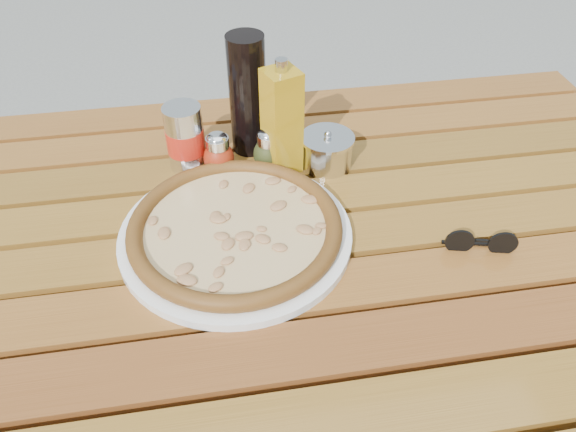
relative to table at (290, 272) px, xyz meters
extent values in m
cube|color=#39210D|center=(-0.64, 0.39, -0.32)|extent=(0.06, 0.06, 0.70)
cube|color=#3B1F0D|center=(0.64, 0.39, -0.32)|extent=(0.06, 0.06, 0.70)
cube|color=#3D260D|center=(0.00, 0.00, 0.03)|extent=(1.36, 0.86, 0.04)
cube|color=#5C3810|center=(0.00, -0.30, 0.06)|extent=(1.40, 0.09, 0.03)
cube|color=#52270E|center=(0.00, -0.20, 0.06)|extent=(1.40, 0.09, 0.03)
cube|color=#5E3110|center=(0.00, -0.10, 0.06)|extent=(1.40, 0.09, 0.03)
cube|color=#5C3710|center=(0.00, 0.00, 0.06)|extent=(1.40, 0.09, 0.03)
cube|color=#5D3910|center=(0.00, 0.10, 0.06)|extent=(1.40, 0.09, 0.03)
cube|color=#55330F|center=(0.00, 0.20, 0.06)|extent=(1.40, 0.09, 0.03)
cube|color=#5D3210|center=(0.00, 0.30, 0.06)|extent=(1.40, 0.09, 0.03)
cube|color=#592E0F|center=(0.00, 0.41, 0.06)|extent=(1.40, 0.09, 0.03)
cylinder|color=white|center=(-0.08, 0.02, 0.08)|extent=(0.47, 0.47, 0.01)
cylinder|color=#F8E6B1|center=(-0.08, 0.02, 0.09)|extent=(0.42, 0.42, 0.01)
torus|color=black|center=(-0.08, 0.02, 0.10)|extent=(0.44, 0.44, 0.03)
ellipsoid|color=#AA2D13|center=(-0.09, 0.19, 0.11)|extent=(0.06, 0.06, 0.06)
cylinder|color=silver|center=(-0.09, 0.19, 0.14)|extent=(0.04, 0.04, 0.02)
ellipsoid|color=silver|center=(-0.09, 0.19, 0.15)|extent=(0.04, 0.04, 0.02)
ellipsoid|color=#3B421A|center=(-0.01, 0.19, 0.11)|extent=(0.07, 0.07, 0.06)
cylinder|color=white|center=(-0.01, 0.19, 0.14)|extent=(0.05, 0.05, 0.02)
ellipsoid|color=silver|center=(-0.01, 0.19, 0.15)|extent=(0.05, 0.05, 0.02)
cylinder|color=black|center=(-0.03, 0.26, 0.19)|extent=(0.08, 0.08, 0.22)
cylinder|color=silver|center=(-0.15, 0.22, 0.14)|extent=(0.09, 0.09, 0.12)
cylinder|color=red|center=(-0.15, 0.22, 0.13)|extent=(0.09, 0.09, 0.04)
cube|color=#B28413|center=(0.02, 0.18, 0.17)|extent=(0.07, 0.07, 0.19)
cylinder|color=silver|center=(0.02, 0.18, 0.28)|extent=(0.03, 0.03, 0.02)
cylinder|color=silver|center=(0.10, 0.18, 0.10)|extent=(0.11, 0.11, 0.05)
cylinder|color=white|center=(0.10, 0.18, 0.13)|extent=(0.12, 0.12, 0.01)
sphere|color=silver|center=(0.10, 0.18, 0.14)|extent=(0.02, 0.02, 0.01)
cylinder|color=black|center=(0.25, -0.07, 0.09)|extent=(0.04, 0.01, 0.04)
cylinder|color=black|center=(0.31, -0.08, 0.09)|extent=(0.04, 0.01, 0.04)
cube|color=black|center=(0.28, -0.07, 0.10)|extent=(0.02, 0.01, 0.00)
cube|color=black|center=(0.27, -0.06, 0.08)|extent=(0.09, 0.03, 0.00)
cube|color=black|center=(0.29, -0.06, 0.08)|extent=(0.09, 0.03, 0.00)
camera|label=1|loc=(-0.11, -0.62, 0.68)|focal=35.00mm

